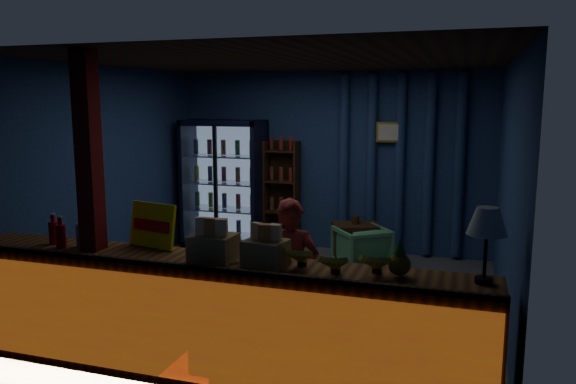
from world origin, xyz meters
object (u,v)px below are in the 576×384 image
table_lamp (487,224)px  green_chair (361,248)px  shopkeeper (290,277)px  pastry_tray (220,256)px

table_lamp → green_chair: bearing=114.4°
shopkeeper → table_lamp: (1.56, -0.53, 0.68)m
pastry_tray → green_chair: bearing=79.8°
shopkeeper → green_chair: (0.15, 2.57, -0.39)m
shopkeeper → pastry_tray: shopkeeper is taller
green_chair → pastry_tray: bearing=42.8°
pastry_tray → table_lamp: size_ratio=0.76×
green_chair → pastry_tray: size_ratio=1.56×
green_chair → table_lamp: table_lamp is taller
shopkeeper → table_lamp: 1.78m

